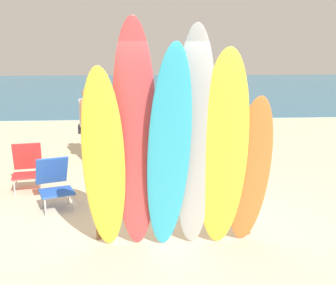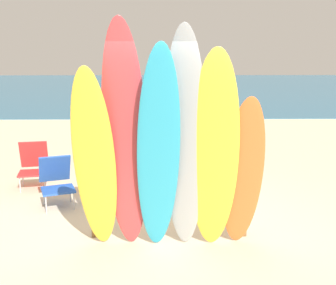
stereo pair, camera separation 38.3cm
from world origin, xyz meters
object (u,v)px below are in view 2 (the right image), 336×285
(beachgoer_photographing, at_px, (145,107))
(beachgoer_midbeach, at_px, (194,127))
(surfboard_red_1, at_px, (126,146))
(surfboard_rack, at_px, (169,198))
(surfboard_grey_3, at_px, (185,148))
(beachgoer_near_rack, at_px, (220,136))
(surfboard_yellow_4, at_px, (214,157))
(surfboard_orange_5, at_px, (243,176))
(beach_chair_striped, at_px, (56,179))
(beachgoer_strolling, at_px, (97,119))
(surfboard_yellow_0, at_px, (95,166))
(surfboard_teal_2, at_px, (158,158))
(beach_chair_red, at_px, (34,163))

(beachgoer_photographing, bearing_deg, beachgoer_midbeach, -74.27)
(surfboard_red_1, relative_size, beachgoer_midbeach, 1.73)
(surfboard_rack, distance_m, surfboard_grey_3, 1.01)
(surfboard_red_1, relative_size, beachgoer_near_rack, 1.77)
(surfboard_yellow_4, relative_size, beachgoer_photographing, 1.54)
(surfboard_orange_5, relative_size, beach_chair_striped, 2.34)
(surfboard_red_1, bearing_deg, beachgoer_strolling, 103.76)
(surfboard_yellow_0, distance_m, beach_chair_striped, 2.24)
(beachgoer_strolling, bearing_deg, surfboard_yellow_4, -138.99)
(beach_chair_striped, bearing_deg, surfboard_teal_2, -70.42)
(beachgoer_midbeach, relative_size, beachgoer_strolling, 0.99)
(surfboard_yellow_4, distance_m, beachgoer_photographing, 7.20)
(surfboard_grey_3, bearing_deg, surfboard_red_1, -173.42)
(surfboard_rack, relative_size, surfboard_teal_2, 0.79)
(surfboard_red_1, height_order, beach_chair_red, surfboard_red_1)
(beachgoer_near_rack, bearing_deg, surfboard_red_1, 14.91)
(surfboard_orange_5, xyz_separation_m, beachgoer_near_rack, (0.10, 2.67, -0.04))
(surfboard_rack, distance_m, beach_chair_red, 3.32)
(surfboard_grey_3, height_order, beachgoer_photographing, surfboard_grey_3)
(surfboard_red_1, xyz_separation_m, beachgoer_near_rack, (1.46, 2.80, -0.44))
(beachgoer_photographing, relative_size, beach_chair_red, 2.01)
(surfboard_red_1, height_order, surfboard_teal_2, surfboard_red_1)
(surfboard_rack, relative_size, beach_chair_red, 2.56)
(beach_chair_red, bearing_deg, surfboard_yellow_0, -71.49)
(beach_chair_striped, bearing_deg, surfboard_red_1, -75.80)
(surfboard_teal_2, relative_size, beach_chair_red, 3.22)
(beach_chair_red, bearing_deg, surfboard_teal_2, -62.60)
(beachgoer_midbeach, bearing_deg, surfboard_rack, 177.47)
(beachgoer_photographing, bearing_deg, beachgoer_strolling, -116.82)
(surfboard_orange_5, distance_m, beachgoer_midbeach, 3.58)
(surfboard_rack, relative_size, surfboard_yellow_4, 0.83)
(surfboard_rack, xyz_separation_m, surfboard_yellow_4, (0.50, -0.59, 0.69))
(surfboard_teal_2, height_order, beachgoer_photographing, surfboard_teal_2)
(surfboard_red_1, distance_m, surfboard_yellow_4, 1.01)
(beachgoer_strolling, bearing_deg, surfboard_yellow_0, -153.69)
(beachgoer_near_rack, distance_m, beach_chair_striped, 2.96)
(surfboard_yellow_0, bearing_deg, surfboard_red_1, 2.03)
(surfboard_yellow_4, height_order, beach_chair_striped, surfboard_yellow_4)
(surfboard_teal_2, relative_size, surfboard_grey_3, 0.96)
(beachgoer_near_rack, bearing_deg, beachgoer_photographing, -117.98)
(surfboard_rack, xyz_separation_m, surfboard_orange_5, (0.86, -0.48, 0.44))
(beach_chair_red, relative_size, beach_chair_striped, 0.95)
(beachgoer_midbeach, height_order, beach_chair_striped, beachgoer_midbeach)
(surfboard_rack, height_order, surfboard_yellow_0, surfboard_yellow_0)
(beachgoer_strolling, relative_size, beach_chair_red, 2.02)
(surfboard_grey_3, distance_m, beach_chair_red, 3.96)
(surfboard_grey_3, distance_m, surfboard_orange_5, 0.80)
(surfboard_red_1, height_order, surfboard_orange_5, surfboard_red_1)
(surfboard_teal_2, bearing_deg, beach_chair_red, 124.38)
(surfboard_yellow_0, height_order, beachgoer_midbeach, surfboard_yellow_0)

